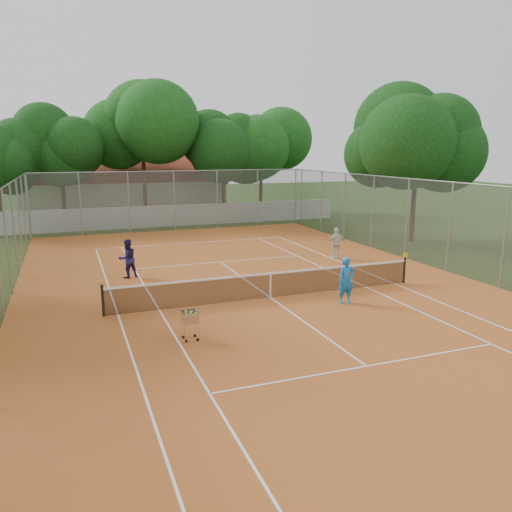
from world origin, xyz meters
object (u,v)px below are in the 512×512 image
object	(u,v)px
player_near	(346,281)
player_far_right	(336,243)
player_far_left	(127,259)
ball_hopper	(190,324)
tennis_net	(270,285)
clubhouse	(124,187)

from	to	relation	value
player_near	player_far_right	xyz separation A→B (m)	(3.42, 6.69, -0.04)
player_far_left	player_far_right	world-z (taller)	player_far_left
player_near	ball_hopper	size ratio (longest dim) A/B	1.76
tennis_net	player_far_left	world-z (taller)	player_far_left
player_far_left	ball_hopper	bearing A→B (deg)	76.80
player_near	ball_hopper	distance (m)	6.21
player_near	tennis_net	bearing A→B (deg)	150.08
tennis_net	player_far_right	bearing A→B (deg)	42.02
tennis_net	player_far_right	xyz separation A→B (m)	(5.69, 5.12, 0.30)
player_near	player_far_left	size ratio (longest dim) A/B	1.00
player_near	player_far_left	xyz separation A→B (m)	(-6.82, 6.47, 0.00)
player_near	player_far_right	bearing A→B (deg)	67.60
ball_hopper	clubhouse	bearing A→B (deg)	104.50
clubhouse	player_far_left	size ratio (longest dim) A/B	9.84
player_far_right	tennis_net	bearing A→B (deg)	50.97
tennis_net	clubhouse	distance (m)	29.12
clubhouse	ball_hopper	size ratio (longest dim) A/B	17.40
player_near	player_far_right	size ratio (longest dim) A/B	1.05
clubhouse	player_far_right	distance (m)	25.12
tennis_net	player_near	xyz separation A→B (m)	(2.26, -1.56, 0.34)
tennis_net	player_far_right	size ratio (longest dim) A/B	7.54
player_far_right	ball_hopper	size ratio (longest dim) A/B	1.67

